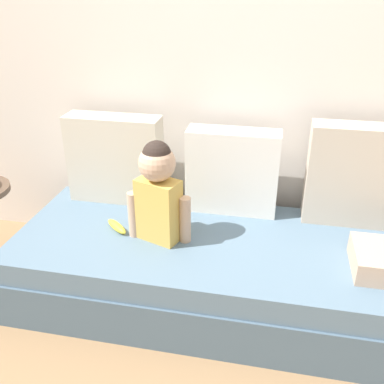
{
  "coord_description": "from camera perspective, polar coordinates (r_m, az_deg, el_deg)",
  "views": [
    {
      "loc": [
        0.22,
        -1.81,
        1.53
      ],
      "look_at": [
        -0.16,
        0.0,
        0.61
      ],
      "focal_mm": 40.31,
      "sensor_mm": 36.0,
      "label": 1
    }
  ],
  "objects": [
    {
      "name": "back_wall",
      "position": [
        2.4,
        6.67,
        18.34
      ],
      "size": [
        5.35,
        0.1,
        2.4
      ],
      "primitive_type": "cube",
      "color": "silver",
      "rests_on": "ground"
    },
    {
      "name": "ground_plane",
      "position": [
        2.38,
        3.78,
        -13.72
      ],
      "size": [
        12.0,
        12.0,
        0.0
      ],
      "primitive_type": "plane",
      "color": "#93704C"
    },
    {
      "name": "throw_pillow_left",
      "position": [
        2.49,
        -10.11,
        4.32
      ],
      "size": [
        0.53,
        0.16,
        0.5
      ],
      "primitive_type": "cube",
      "color": "beige",
      "rests_on": "couch"
    },
    {
      "name": "banana",
      "position": [
        2.26,
        -9.92,
        -4.51
      ],
      "size": [
        0.16,
        0.14,
        0.04
      ],
      "primitive_type": "ellipsoid",
      "rotation": [
        0.0,
        0.0,
        -0.71
      ],
      "color": "yellow",
      "rests_on": "couch"
    },
    {
      "name": "throw_pillow_center",
      "position": [
        2.34,
        5.35,
        2.72
      ],
      "size": [
        0.49,
        0.16,
        0.46
      ],
      "primitive_type": "cube",
      "color": "silver",
      "rests_on": "couch"
    },
    {
      "name": "couch",
      "position": [
        2.27,
        3.91,
        -10.24
      ],
      "size": [
        2.15,
        0.85,
        0.36
      ],
      "color": "#495F70",
      "rests_on": "ground"
    },
    {
      "name": "throw_pillow_right",
      "position": [
        2.36,
        21.67,
        1.98
      ],
      "size": [
        0.56,
        0.16,
        0.53
      ],
      "primitive_type": "cube",
      "color": "#C1B29E",
      "rests_on": "couch"
    },
    {
      "name": "toddler",
      "position": [
        2.05,
        -4.52,
        0.43
      ],
      "size": [
        0.32,
        0.18,
        0.51
      ],
      "color": "gold",
      "rests_on": "couch"
    }
  ]
}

